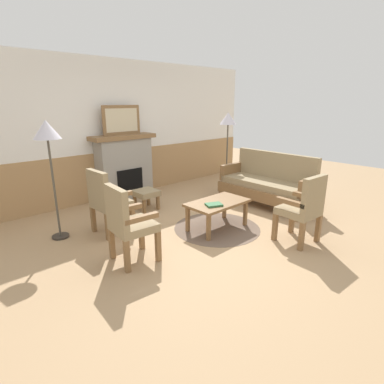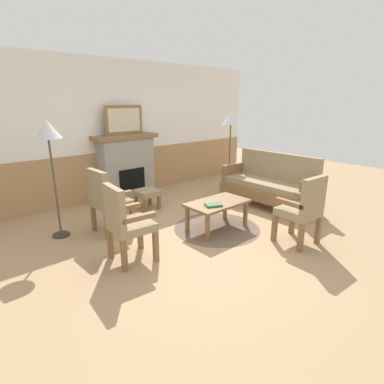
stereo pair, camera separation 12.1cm
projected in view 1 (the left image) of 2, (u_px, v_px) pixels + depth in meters
The scene contains 14 objects.
ground_plane at pixel (208, 231), 4.68m from camera, with size 14.00×14.00×0.00m, color tan.
wall_back at pixel (116, 132), 6.13m from camera, with size 7.20×0.14×2.70m.
fireplace at pixel (125, 166), 6.14m from camera, with size 1.30×0.44×1.28m.
framed_picture at pixel (122, 120), 5.88m from camera, with size 0.80×0.04×0.56m.
couch at pixel (267, 184), 5.78m from camera, with size 0.70×1.80×0.98m.
coffee_table at pixel (218, 205), 4.69m from camera, with size 0.96×0.56×0.44m.
round_rug at pixel (217, 228), 4.80m from camera, with size 1.34×1.34×0.01m, color brown.
book_on_table at pixel (214, 205), 4.48m from camera, with size 0.23×0.17×0.03m, color #33663D.
footstool at pixel (146, 194), 5.56m from camera, with size 0.40×0.40×0.36m.
armchair_near_fireplace at pixel (128, 221), 3.65m from camera, with size 0.52×0.52×0.98m.
armchair_by_window_left at pixel (107, 199), 4.47m from camera, with size 0.50×0.50×0.98m.
armchair_front_left at pixel (304, 206), 4.16m from camera, with size 0.51×0.51×0.98m.
floor_lamp_by_couch at pixel (228, 123), 6.56m from camera, with size 0.36×0.36×1.68m.
floor_lamp_by_chairs at pixel (47, 137), 4.06m from camera, with size 0.36×0.36×1.68m.
Camera 1 is at (-3.11, -3.00, 1.92)m, focal length 28.58 mm.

